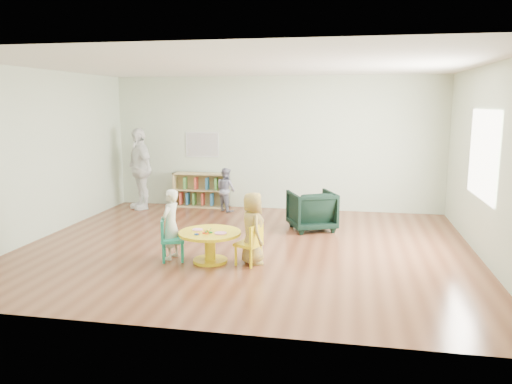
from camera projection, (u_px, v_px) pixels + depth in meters
room at (247, 126)px, 7.57m from camera, size 7.10×7.00×2.80m
activity_table at (210, 241)px, 7.09m from camera, size 0.89×0.89×0.49m
kid_chair_left at (170, 238)px, 7.16m from camera, size 0.41×0.41×0.61m
kid_chair_right at (251, 243)px, 6.95m from camera, size 0.41×0.41×0.59m
bookshelf at (201, 190)px, 10.90m from camera, size 1.20×0.30×0.75m
alphabet_poster at (202, 145)px, 10.84m from camera, size 0.74×0.01×0.54m
armchair at (312, 210)px, 8.91m from camera, size 1.00×1.01×0.70m
child_left at (171, 224)px, 7.22m from camera, size 0.30×0.41×1.02m
child_right at (253, 228)px, 6.99m from camera, size 0.50×0.59×1.02m
toddler at (226, 190)px, 10.42m from camera, size 0.57×0.55×0.92m
adult_caretaker at (140, 169)px, 10.63m from camera, size 1.03×1.01×1.73m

